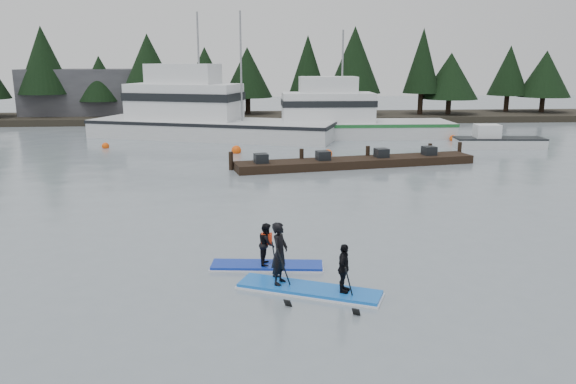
{
  "coord_description": "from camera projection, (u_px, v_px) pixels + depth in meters",
  "views": [
    {
      "loc": [
        -1.55,
        -14.01,
        5.81
      ],
      "look_at": [
        0.0,
        6.0,
        1.1
      ],
      "focal_mm": 35.0,
      "sensor_mm": 36.0,
      "label": 1
    }
  ],
  "objects": [
    {
      "name": "paddleboard_solo",
      "position": [
        267.0,
        254.0,
        16.05
      ],
      "size": [
        3.25,
        1.23,
        1.81
      ],
      "rotation": [
        0.0,
        0.0,
        -0.11
      ],
      "color": "#122FA8",
      "rests_on": "ground"
    },
    {
      "name": "buoy_d",
      "position": [
        328.0,
        156.0,
        34.95
      ],
      "size": [
        0.56,
        0.56,
        0.56
      ],
      "primitive_type": "sphere",
      "color": "#F0500C",
      "rests_on": "ground"
    },
    {
      "name": "waterfront_building",
      "position": [
        119.0,
        94.0,
        56.13
      ],
      "size": [
        18.0,
        6.0,
        5.0
      ],
      "primitive_type": "cube",
      "color": "#4C4C51",
      "rests_on": "ground"
    },
    {
      "name": "fishing_boat_large",
      "position": [
        205.0,
        127.0,
        43.24
      ],
      "size": [
        19.41,
        11.23,
        10.46
      ],
      "rotation": [
        0.0,
        0.0,
        -0.34
      ],
      "color": "silver",
      "rests_on": "ground"
    },
    {
      "name": "buoy_a",
      "position": [
        106.0,
        148.0,
        38.18
      ],
      "size": [
        0.49,
        0.49,
        0.49
      ],
      "primitive_type": "sphere",
      "color": "#F0500C",
      "rests_on": "ground"
    },
    {
      "name": "buoy_c",
      "position": [
        453.0,
        141.0,
        41.74
      ],
      "size": [
        0.52,
        0.52,
        0.52
      ],
      "primitive_type": "sphere",
      "color": "#F0500C",
      "rests_on": "ground"
    },
    {
      "name": "treeline",
      "position": [
        260.0,
        120.0,
        55.81
      ],
      "size": [
        60.0,
        4.0,
        8.0
      ],
      "primitive_type": null,
      "color": "black",
      "rests_on": "ground"
    },
    {
      "name": "far_shore",
      "position": [
        260.0,
        117.0,
        55.74
      ],
      "size": [
        70.0,
        8.0,
        0.6
      ],
      "primitive_type": "cube",
      "color": "#2D281E",
      "rests_on": "ground"
    },
    {
      "name": "skiff",
      "position": [
        499.0,
        143.0,
        38.23
      ],
      "size": [
        6.03,
        2.27,
        0.69
      ],
      "primitive_type": "cube",
      "rotation": [
        0.0,
        0.0,
        -0.09
      ],
      "color": "silver",
      "rests_on": "ground"
    },
    {
      "name": "paddleboard_duo",
      "position": [
        307.0,
        271.0,
        14.34
      ],
      "size": [
        3.73,
        2.28,
        2.23
      ],
      "rotation": [
        0.0,
        0.0,
        -0.41
      ],
      "color": "blue",
      "rests_on": "ground"
    },
    {
      "name": "ground",
      "position": [
        305.0,
        283.0,
        15.05
      ],
      "size": [
        160.0,
        160.0,
        0.0
      ],
      "primitive_type": "plane",
      "color": "gray",
      "rests_on": "ground"
    },
    {
      "name": "buoy_b",
      "position": [
        236.0,
        153.0,
        36.14
      ],
      "size": [
        0.63,
        0.63,
        0.63
      ],
      "primitive_type": "sphere",
      "color": "#F0500C",
      "rests_on": "ground"
    },
    {
      "name": "floating_dock",
      "position": [
        357.0,
        162.0,
        31.53
      ],
      "size": [
        13.84,
        4.35,
        0.46
      ],
      "primitive_type": "cube",
      "rotation": [
        0.0,
        0.0,
        0.19
      ],
      "color": "black",
      "rests_on": "ground"
    },
    {
      "name": "fishing_boat_medium",
      "position": [
        345.0,
        129.0,
        43.6
      ],
      "size": [
        15.52,
        4.74,
        9.05
      ],
      "rotation": [
        0.0,
        0.0,
        -0.02
      ],
      "color": "silver",
      "rests_on": "ground"
    }
  ]
}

